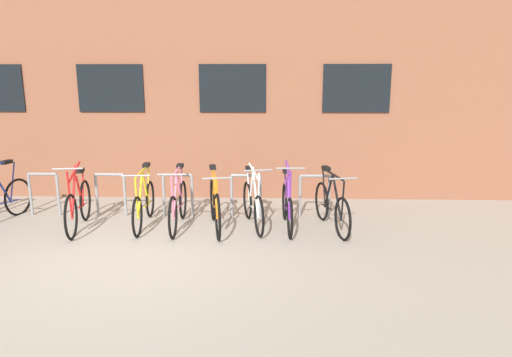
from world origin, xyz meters
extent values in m
plane|color=#9E998E|center=(0.00, 0.00, 0.00)|extent=(42.00, 42.00, 0.00)
cube|color=brown|center=(0.00, 6.42, 3.30)|extent=(28.00, 6.43, 6.60)
cube|color=black|center=(-1.20, 3.18, 2.22)|extent=(1.30, 0.04, 0.92)
cube|color=black|center=(1.20, 3.18, 2.22)|extent=(1.30, 0.04, 0.92)
cube|color=black|center=(3.60, 3.18, 2.22)|extent=(1.30, 0.04, 0.92)
cylinder|color=gray|center=(-2.33, 1.90, 0.38)|extent=(0.05, 0.05, 0.75)
cylinder|color=gray|center=(-1.83, 1.90, 0.38)|extent=(0.05, 0.05, 0.75)
cylinder|color=gray|center=(-2.08, 1.90, 0.75)|extent=(0.50, 0.05, 0.05)
cylinder|color=gray|center=(-1.13, 1.90, 0.38)|extent=(0.05, 0.05, 0.75)
cylinder|color=gray|center=(-0.63, 1.90, 0.38)|extent=(0.05, 0.05, 0.75)
cylinder|color=gray|center=(-0.88, 1.90, 0.75)|extent=(0.50, 0.05, 0.05)
cylinder|color=gray|center=(0.07, 1.90, 0.38)|extent=(0.05, 0.05, 0.75)
cylinder|color=gray|center=(0.57, 1.90, 0.38)|extent=(0.05, 0.05, 0.75)
cylinder|color=gray|center=(0.32, 1.90, 0.75)|extent=(0.50, 0.05, 0.05)
cylinder|color=gray|center=(1.27, 1.90, 0.38)|extent=(0.05, 0.05, 0.75)
cylinder|color=gray|center=(1.77, 1.90, 0.38)|extent=(0.05, 0.05, 0.75)
cylinder|color=gray|center=(1.52, 1.90, 0.75)|extent=(0.50, 0.05, 0.05)
cylinder|color=gray|center=(2.47, 1.90, 0.38)|extent=(0.05, 0.05, 0.75)
cylinder|color=gray|center=(2.97, 1.90, 0.38)|extent=(0.05, 0.05, 0.75)
cylinder|color=gray|center=(2.72, 1.90, 0.75)|extent=(0.50, 0.05, 0.05)
torus|color=black|center=(-0.19, 1.93, 0.31)|extent=(0.09, 0.65, 0.65)
torus|color=black|center=(-0.11, 0.86, 0.31)|extent=(0.09, 0.65, 0.65)
cylinder|color=yellow|center=(-0.13, 1.15, 0.59)|extent=(0.07, 0.52, 0.68)
cylinder|color=yellow|center=(-0.16, 1.57, 0.59)|extent=(0.06, 0.39, 0.68)
cylinder|color=yellow|center=(-0.14, 1.33, 0.92)|extent=(0.10, 0.84, 0.05)
cylinder|color=yellow|center=(-0.17, 1.66, 0.28)|extent=(0.06, 0.54, 0.07)
cylinder|color=yellow|center=(-0.18, 1.84, 0.62)|extent=(0.04, 0.20, 0.63)
cylinder|color=yellow|center=(-0.11, 0.89, 0.61)|extent=(0.03, 0.08, 0.61)
cube|color=black|center=(-0.17, 1.75, 0.96)|extent=(0.11, 0.21, 0.06)
cylinder|color=gray|center=(-0.11, 0.91, 0.95)|extent=(0.44, 0.06, 0.03)
torus|color=black|center=(2.20, 1.85, 0.30)|extent=(0.08, 0.65, 0.65)
torus|color=black|center=(2.26, 0.87, 0.30)|extent=(0.08, 0.65, 0.65)
cylinder|color=#722D99|center=(2.24, 1.14, 0.65)|extent=(0.06, 0.47, 0.81)
cylinder|color=#722D99|center=(2.22, 1.52, 0.56)|extent=(0.05, 0.35, 0.61)
cylinder|color=#722D99|center=(2.23, 1.30, 0.95)|extent=(0.08, 0.76, 0.23)
cylinder|color=#722D99|center=(2.22, 1.61, 0.28)|extent=(0.05, 0.49, 0.07)
cylinder|color=#722D99|center=(2.21, 1.76, 0.58)|extent=(0.04, 0.20, 0.56)
cylinder|color=#722D99|center=(2.25, 0.89, 0.68)|extent=(0.03, 0.08, 0.74)
cube|color=black|center=(2.21, 1.67, 0.88)|extent=(0.11, 0.21, 0.06)
cylinder|color=gray|center=(2.25, 0.92, 1.08)|extent=(0.44, 0.05, 0.03)
torus|color=black|center=(2.84, 1.84, 0.32)|extent=(0.18, 0.67, 0.67)
torus|color=black|center=(3.05, 0.83, 0.32)|extent=(0.18, 0.67, 0.67)
cylinder|color=black|center=(2.99, 1.10, 0.59)|extent=(0.14, 0.49, 0.66)
cylinder|color=black|center=(2.91, 1.50, 0.59)|extent=(0.11, 0.37, 0.65)
cylinder|color=black|center=(2.96, 1.27, 0.91)|extent=(0.20, 0.79, 0.04)
cylinder|color=black|center=(2.90, 1.58, 0.29)|extent=(0.13, 0.51, 0.07)
cylinder|color=black|center=(2.86, 1.75, 0.61)|extent=(0.06, 0.20, 0.60)
cylinder|color=black|center=(3.05, 0.85, 0.61)|extent=(0.04, 0.08, 0.59)
cube|color=black|center=(2.88, 1.66, 0.94)|extent=(0.14, 0.22, 0.06)
cylinder|color=gray|center=(3.04, 0.88, 0.93)|extent=(0.44, 0.11, 0.03)
torus|color=black|center=(-2.58, 1.94, 0.32)|extent=(0.17, 0.67, 0.68)
cylinder|color=#233893|center=(-2.65, 1.58, 0.62)|extent=(0.11, 0.40, 0.71)
cylinder|color=#233893|center=(-2.63, 1.67, 0.29)|extent=(0.13, 0.54, 0.07)
cylinder|color=#233893|center=(-2.59, 1.85, 0.64)|extent=(0.06, 0.20, 0.65)
cube|color=black|center=(-2.61, 1.76, 0.99)|extent=(0.14, 0.22, 0.06)
torus|color=black|center=(-1.26, 1.69, 0.34)|extent=(0.16, 0.71, 0.71)
torus|color=black|center=(-1.09, 0.73, 0.34)|extent=(0.16, 0.71, 0.71)
cylinder|color=red|center=(-1.13, 0.99, 0.67)|extent=(0.12, 0.47, 0.78)
cylinder|color=red|center=(-1.20, 1.36, 0.58)|extent=(0.09, 0.34, 0.60)
cylinder|color=red|center=(-1.16, 1.14, 0.96)|extent=(0.17, 0.75, 0.21)
cylinder|color=red|center=(-1.21, 1.45, 0.31)|extent=(0.11, 0.49, 0.07)
cylinder|color=red|center=(-1.24, 1.60, 0.60)|extent=(0.06, 0.20, 0.54)
cylinder|color=red|center=(-1.09, 0.75, 0.69)|extent=(0.04, 0.08, 0.71)
cube|color=black|center=(-1.22, 1.51, 0.90)|extent=(0.13, 0.21, 0.06)
cylinder|color=gray|center=(-1.09, 0.77, 1.08)|extent=(0.44, 0.10, 0.03)
torus|color=black|center=(0.95, 1.79, 0.35)|extent=(0.19, 0.73, 0.74)
torus|color=black|center=(1.16, 0.77, 0.35)|extent=(0.19, 0.73, 0.74)
cylinder|color=orange|center=(1.10, 1.05, 0.60)|extent=(0.13, 0.50, 0.63)
cylinder|color=orange|center=(1.02, 1.45, 0.61)|extent=(0.11, 0.37, 0.64)
cylinder|color=orange|center=(1.07, 1.21, 0.92)|extent=(0.20, 0.81, 0.05)
cylinder|color=orange|center=(1.00, 1.53, 0.32)|extent=(0.13, 0.52, 0.08)
cylinder|color=orange|center=(0.97, 1.70, 0.64)|extent=(0.06, 0.20, 0.58)
cylinder|color=orange|center=(1.15, 0.79, 0.63)|extent=(0.04, 0.08, 0.56)
cube|color=black|center=(0.98, 1.61, 0.95)|extent=(0.14, 0.22, 0.06)
cylinder|color=gray|center=(1.15, 0.81, 0.94)|extent=(0.44, 0.11, 0.03)
torus|color=black|center=(1.55, 1.88, 0.31)|extent=(0.19, 0.65, 0.66)
torus|color=black|center=(1.78, 0.94, 0.31)|extent=(0.19, 0.65, 0.66)
cylinder|color=silver|center=(1.71, 1.20, 0.63)|extent=(0.14, 0.46, 0.75)
cylinder|color=silver|center=(1.63, 1.56, 0.58)|extent=(0.11, 0.33, 0.64)
cylinder|color=silver|center=(1.68, 1.35, 0.94)|extent=(0.21, 0.73, 0.15)
cylinder|color=silver|center=(1.61, 1.64, 0.29)|extent=(0.14, 0.48, 0.07)
cylinder|color=silver|center=(1.57, 1.79, 0.60)|extent=(0.07, 0.20, 0.58)
cylinder|color=silver|center=(1.77, 0.96, 0.65)|extent=(0.05, 0.08, 0.69)
cube|color=black|center=(1.59, 1.70, 0.92)|extent=(0.14, 0.22, 0.06)
cylinder|color=gray|center=(1.77, 0.99, 1.03)|extent=(0.43, 0.13, 0.03)
torus|color=black|center=(0.41, 1.86, 0.32)|extent=(0.07, 0.68, 0.68)
torus|color=black|center=(0.46, 0.81, 0.32)|extent=(0.07, 0.68, 0.68)
cylinder|color=pink|center=(0.45, 1.10, 0.61)|extent=(0.06, 0.50, 0.70)
cylinder|color=pink|center=(0.43, 1.51, 0.60)|extent=(0.05, 0.37, 0.67)
cylinder|color=pink|center=(0.44, 1.27, 0.94)|extent=(0.07, 0.81, 0.06)
cylinder|color=pink|center=(0.43, 1.60, 0.29)|extent=(0.05, 0.52, 0.07)
cylinder|color=pink|center=(0.42, 1.77, 0.62)|extent=(0.03, 0.20, 0.62)
cylinder|color=pink|center=(0.46, 0.84, 0.63)|extent=(0.03, 0.08, 0.63)
cube|color=black|center=(0.42, 1.68, 0.96)|extent=(0.11, 0.20, 0.06)
cylinder|color=gray|center=(0.46, 0.86, 0.98)|extent=(0.44, 0.04, 0.03)
camera|label=1|loc=(1.95, -5.82, 2.40)|focal=31.92mm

